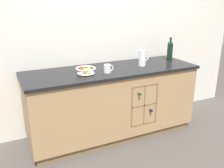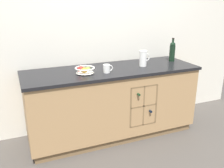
{
  "view_description": "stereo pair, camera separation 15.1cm",
  "coord_description": "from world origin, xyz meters",
  "px_view_note": "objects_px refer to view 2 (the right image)",
  "views": [
    {
      "loc": [
        -1.25,
        -2.63,
        1.67
      ],
      "look_at": [
        0.0,
        0.0,
        0.69
      ],
      "focal_mm": 40.0,
      "sensor_mm": 36.0,
      "label": 1
    },
    {
      "loc": [
        -1.11,
        -2.69,
        1.67
      ],
      "look_at": [
        0.0,
        0.0,
        0.69
      ],
      "focal_mm": 40.0,
      "sensor_mm": 36.0,
      "label": 2
    }
  ],
  "objects_px": {
    "white_pitcher": "(143,58)",
    "standing_wine_bottle": "(172,51)",
    "ceramic_mug": "(107,69)",
    "fruit_bowl": "(85,70)"
  },
  "relations": [
    {
      "from": "white_pitcher",
      "to": "ceramic_mug",
      "type": "xyz_separation_m",
      "value": [
        -0.53,
        -0.1,
        -0.06
      ]
    },
    {
      "from": "ceramic_mug",
      "to": "standing_wine_bottle",
      "type": "distance_m",
      "value": 1.04
    },
    {
      "from": "ceramic_mug",
      "to": "white_pitcher",
      "type": "bearing_deg",
      "value": 11.01
    },
    {
      "from": "white_pitcher",
      "to": "standing_wine_bottle",
      "type": "relative_size",
      "value": 0.63
    },
    {
      "from": "fruit_bowl",
      "to": "ceramic_mug",
      "type": "height_order",
      "value": "ceramic_mug"
    },
    {
      "from": "fruit_bowl",
      "to": "standing_wine_bottle",
      "type": "height_order",
      "value": "standing_wine_bottle"
    },
    {
      "from": "white_pitcher",
      "to": "standing_wine_bottle",
      "type": "xyz_separation_m",
      "value": [
        0.49,
        0.09,
        0.04
      ]
    },
    {
      "from": "fruit_bowl",
      "to": "white_pitcher",
      "type": "xyz_separation_m",
      "value": [
        0.77,
        0.04,
        0.06
      ]
    },
    {
      "from": "white_pitcher",
      "to": "standing_wine_bottle",
      "type": "bearing_deg",
      "value": 10.3
    },
    {
      "from": "fruit_bowl",
      "to": "ceramic_mug",
      "type": "bearing_deg",
      "value": -13.32
    }
  ]
}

